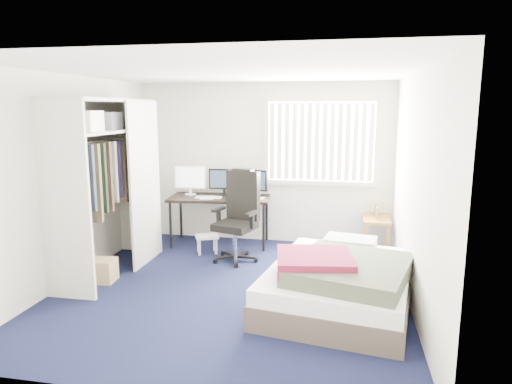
{
  "coord_description": "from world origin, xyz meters",
  "views": [
    {
      "loc": [
        1.25,
        -4.95,
        2.1
      ],
      "look_at": [
        0.22,
        0.4,
        1.1
      ],
      "focal_mm": 32.0,
      "sensor_mm": 36.0,
      "label": 1
    }
  ],
  "objects_px": {
    "nightstand": "(376,221)",
    "bed": "(340,281)",
    "office_chair": "(238,225)",
    "desk": "(220,195)"
  },
  "relations": [
    {
      "from": "desk",
      "to": "office_chair",
      "type": "distance_m",
      "value": 0.86
    },
    {
      "from": "office_chair",
      "to": "nightstand",
      "type": "height_order",
      "value": "office_chair"
    },
    {
      "from": "desk",
      "to": "bed",
      "type": "relative_size",
      "value": 0.74
    },
    {
      "from": "office_chair",
      "to": "bed",
      "type": "height_order",
      "value": "office_chair"
    },
    {
      "from": "desk",
      "to": "nightstand",
      "type": "distance_m",
      "value": 2.38
    },
    {
      "from": "office_chair",
      "to": "bed",
      "type": "distance_m",
      "value": 1.95
    },
    {
      "from": "desk",
      "to": "bed",
      "type": "height_order",
      "value": "desk"
    },
    {
      "from": "office_chair",
      "to": "nightstand",
      "type": "relative_size",
      "value": 1.66
    },
    {
      "from": "nightstand",
      "to": "office_chair",
      "type": "bearing_deg",
      "value": -158.51
    },
    {
      "from": "nightstand",
      "to": "bed",
      "type": "distance_m",
      "value": 2.13
    }
  ]
}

